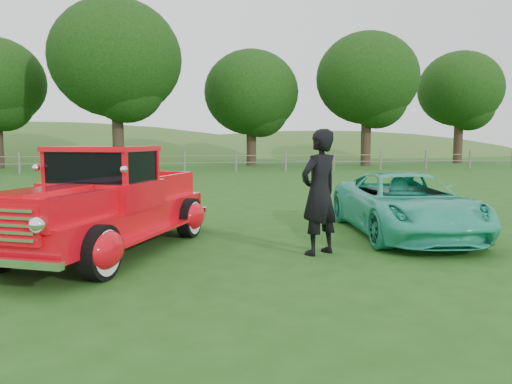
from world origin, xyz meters
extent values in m
plane|color=#1F4A13|center=(0.00, 0.00, 0.00)|extent=(140.00, 140.00, 0.00)
ellipsoid|color=#315D22|center=(-18.00, 58.00, -4.95)|extent=(84.00, 60.00, 18.00)
ellipsoid|color=#315D22|center=(20.00, 62.00, -3.85)|extent=(72.00, 52.00, 14.00)
cube|color=#6D645C|center=(0.00, 22.00, 0.55)|extent=(48.00, 0.04, 0.04)
cube|color=#6D645C|center=(0.00, 22.00, 0.95)|extent=(48.00, 0.04, 0.04)
cylinder|color=#2F2017|center=(-4.00, 25.00, 2.42)|extent=(0.70, 0.70, 4.84)
ellipsoid|color=black|center=(-4.00, 25.00, 6.82)|extent=(8.00, 8.00, 7.20)
cylinder|color=#2F2017|center=(5.00, 29.00, 1.87)|extent=(0.70, 0.70, 3.74)
ellipsoid|color=black|center=(5.00, 29.00, 5.27)|extent=(6.80, 6.80, 6.12)
cylinder|color=#2F2017|center=(13.00, 27.00, 2.20)|extent=(0.70, 0.70, 4.40)
ellipsoid|color=black|center=(13.00, 27.00, 6.20)|extent=(7.20, 7.20, 6.48)
cylinder|color=#2F2017|center=(22.00, 30.00, 2.09)|extent=(0.70, 0.70, 4.18)
ellipsoid|color=black|center=(22.00, 30.00, 5.89)|extent=(6.60, 6.60, 5.94)
cylinder|color=black|center=(-1.58, -0.32, 0.38)|extent=(0.53, 0.79, 0.76)
cylinder|color=black|center=(-1.82, 3.19, 0.38)|extent=(0.53, 0.79, 0.76)
cylinder|color=black|center=(-0.31, 2.51, 0.38)|extent=(0.53, 0.79, 0.76)
cube|color=red|center=(-1.70, 1.43, 0.58)|extent=(3.31, 4.84, 0.44)
ellipsoid|color=red|center=(-1.52, -0.35, 0.42)|extent=(0.69, 0.85, 0.54)
ellipsoid|color=red|center=(-1.89, 3.22, 0.42)|extent=(0.69, 0.85, 0.54)
ellipsoid|color=red|center=(-0.25, 2.48, 0.42)|extent=(0.69, 0.85, 0.54)
cube|color=red|center=(-2.34, 0.02, 0.97)|extent=(1.87, 2.00, 0.42)
cube|color=red|center=(-1.74, 1.34, 0.99)|extent=(2.01, 1.89, 0.44)
cube|color=black|center=(-1.74, 1.34, 1.46)|extent=(1.78, 1.61, 0.50)
cube|color=red|center=(-1.74, 1.34, 1.74)|extent=(1.89, 1.74, 0.08)
cube|color=red|center=(-1.15, 2.67, 0.95)|extent=(1.87, 2.26, 0.45)
cube|color=white|center=(-2.67, -0.72, 0.85)|extent=(1.01, 0.53, 0.50)
cube|color=white|center=(-0.71, 3.64, 0.42)|extent=(1.60, 0.79, 0.10)
imported|color=#2FBC96|center=(3.92, 2.03, 0.62)|extent=(2.47, 4.61, 1.23)
imported|color=black|center=(1.75, 0.69, 1.03)|extent=(0.90, 0.80, 2.06)
camera|label=1|loc=(-0.58, -7.14, 1.89)|focal=35.00mm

